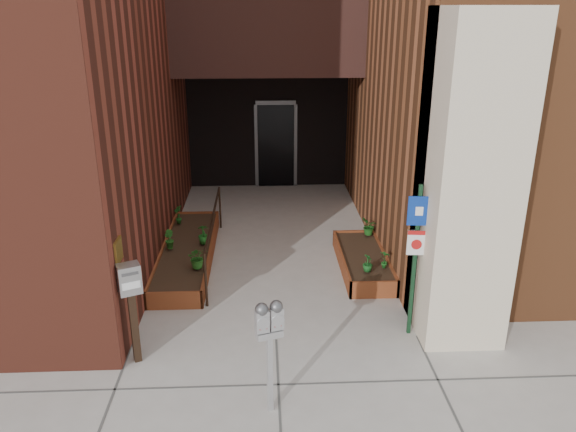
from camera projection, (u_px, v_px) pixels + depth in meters
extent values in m
plane|color=#9E9991|center=(276.00, 340.00, 7.87)|extent=(80.00, 80.00, 0.00)
cube|color=beige|center=(468.00, 183.00, 7.39)|extent=(1.10, 1.20, 4.40)
cube|color=black|center=(267.00, 25.00, 12.07)|extent=(4.20, 2.00, 2.00)
cube|color=black|center=(268.00, 127.00, 14.26)|extent=(4.00, 0.30, 3.00)
cube|color=black|center=(276.00, 146.00, 14.26)|extent=(0.90, 0.06, 2.10)
cube|color=#B79338|center=(118.00, 251.00, 7.07)|extent=(0.04, 0.30, 0.30)
cube|color=brown|center=(174.00, 301.00, 8.61)|extent=(0.90, 0.04, 0.30)
cube|color=brown|center=(198.00, 218.00, 11.94)|extent=(0.90, 0.04, 0.30)
cube|color=brown|center=(164.00, 253.00, 10.25)|extent=(0.04, 3.60, 0.30)
cube|color=brown|center=(211.00, 252.00, 10.29)|extent=(0.04, 3.60, 0.30)
cube|color=black|center=(188.00, 254.00, 10.28)|extent=(0.82, 3.52, 0.26)
cube|color=brown|center=(374.00, 290.00, 8.93)|extent=(0.80, 0.04, 0.30)
cube|color=brown|center=(353.00, 238.00, 10.95)|extent=(0.80, 0.04, 0.30)
cube|color=brown|center=(342.00, 261.00, 9.93)|extent=(0.04, 2.20, 0.30)
cube|color=brown|center=(384.00, 261.00, 9.96)|extent=(0.04, 2.20, 0.30)
cube|color=black|center=(363.00, 262.00, 9.95)|extent=(0.72, 2.12, 0.26)
cylinder|color=black|center=(206.00, 280.00, 8.60)|extent=(0.04, 0.04, 0.90)
cylinder|color=black|center=(220.00, 208.00, 11.68)|extent=(0.04, 0.04, 0.90)
cylinder|color=black|center=(213.00, 216.00, 9.99)|extent=(0.04, 3.30, 0.04)
cube|color=#B0B0B2|center=(270.00, 374.00, 6.34)|extent=(0.07, 0.07, 0.98)
cube|color=#B0B0B2|center=(269.00, 334.00, 6.15)|extent=(0.32, 0.20, 0.08)
cube|color=#B0B0B2|center=(262.00, 321.00, 6.06)|extent=(0.17, 0.14, 0.25)
sphere|color=#59595B|center=(262.00, 309.00, 6.01)|extent=(0.15, 0.15, 0.15)
cube|color=white|center=(263.00, 322.00, 6.01)|extent=(0.09, 0.03, 0.05)
cube|color=#B21414|center=(263.00, 328.00, 6.04)|extent=(0.09, 0.03, 0.03)
cube|color=#B0B0B2|center=(276.00, 318.00, 6.12)|extent=(0.17, 0.14, 0.25)
sphere|color=#59595B|center=(276.00, 307.00, 6.06)|extent=(0.15, 0.15, 0.15)
cube|color=white|center=(278.00, 319.00, 6.06)|extent=(0.09, 0.03, 0.05)
cube|color=#B21414|center=(278.00, 325.00, 6.09)|extent=(0.09, 0.03, 0.03)
cube|color=#12331C|center=(414.00, 262.00, 7.65)|extent=(0.05, 0.05, 2.22)
cube|color=navy|center=(419.00, 211.00, 7.36)|extent=(0.30, 0.05, 0.40)
cube|color=white|center=(419.00, 211.00, 7.36)|extent=(0.10, 0.02, 0.12)
cube|color=white|center=(416.00, 243.00, 7.52)|extent=(0.25, 0.04, 0.35)
cube|color=#B21414|center=(417.00, 233.00, 7.46)|extent=(0.25, 0.03, 0.06)
cylinder|color=#B21414|center=(416.00, 244.00, 7.52)|extent=(0.14, 0.02, 0.14)
cube|color=black|center=(134.00, 327.00, 7.23)|extent=(0.12, 0.12, 1.02)
cube|color=#A7A8AA|center=(129.00, 279.00, 6.99)|extent=(0.34, 0.30, 0.39)
cube|color=#59595B|center=(130.00, 274.00, 6.86)|extent=(0.19, 0.09, 0.04)
cube|color=white|center=(131.00, 286.00, 6.92)|extent=(0.21, 0.10, 0.09)
imported|color=#235E1B|center=(198.00, 257.00, 9.29)|extent=(0.40, 0.40, 0.37)
imported|color=#22601B|center=(169.00, 239.00, 10.05)|extent=(0.26, 0.26, 0.34)
imported|color=#1B5E1B|center=(204.00, 234.00, 10.25)|extent=(0.23, 0.23, 0.36)
imported|color=#19581A|center=(178.00, 215.00, 11.19)|extent=(0.26, 0.26, 0.37)
imported|color=#17521C|center=(368.00, 263.00, 9.18)|extent=(0.17, 0.17, 0.29)
imported|color=#1B611C|center=(385.00, 259.00, 9.29)|extent=(0.23, 0.23, 0.32)
imported|color=#1B5718|center=(369.00, 227.00, 10.63)|extent=(0.36, 0.36, 0.33)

